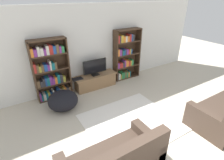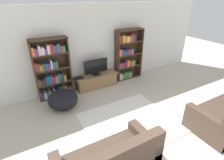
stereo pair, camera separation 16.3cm
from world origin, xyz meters
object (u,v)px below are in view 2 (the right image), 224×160
(laptop, at_px, (78,78))
(beanbag_ottoman, at_px, (63,99))
(tv_stand, at_px, (97,81))
(television, at_px, (96,67))
(bookshelf_right, at_px, (127,55))
(bookshelf_left, at_px, (52,70))

(laptop, distance_m, beanbag_ottoman, 0.96)
(tv_stand, relative_size, television, 1.78)
(tv_stand, bearing_deg, bookshelf_right, 5.04)
(television, height_order, laptop, television)
(tv_stand, height_order, laptop, laptop)
(television, xyz_separation_m, laptop, (-0.61, 0.02, -0.27))
(bookshelf_left, relative_size, television, 2.23)
(bookshelf_right, xyz_separation_m, beanbag_ottoman, (-2.55, -0.75, -0.61))
(bookshelf_left, distance_m, tv_stand, 1.48)
(tv_stand, relative_size, beanbag_ottoman, 1.78)
(bookshelf_left, bearing_deg, tv_stand, -4.52)
(laptop, relative_size, beanbag_ottoman, 0.40)
(laptop, xyz_separation_m, beanbag_ottoman, (-0.69, -0.64, -0.20))
(tv_stand, xyz_separation_m, laptop, (-0.61, 0.00, 0.24))
(beanbag_ottoman, bearing_deg, television, 25.84)
(bookshelf_right, xyz_separation_m, laptop, (-1.86, -0.11, -0.40))
(bookshelf_right, height_order, tv_stand, bookshelf_right)
(tv_stand, bearing_deg, laptop, 179.92)
(bookshelf_left, height_order, laptop, bookshelf_left)
(bookshelf_left, relative_size, tv_stand, 1.25)
(bookshelf_left, xyz_separation_m, tv_stand, (1.35, -0.11, -0.62))
(bookshelf_left, distance_m, bookshelf_right, 2.60)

